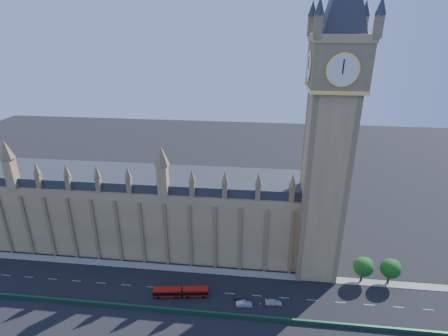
# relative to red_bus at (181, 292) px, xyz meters

# --- Properties ---
(ground) EXTENTS (400.00, 400.00, 0.00)m
(ground) POSITION_rel_red_bus_xyz_m (2.24, 2.68, -1.43)
(ground) COLOR black
(ground) RESTS_ON ground
(palace_westminster) EXTENTS (120.00, 20.00, 28.00)m
(palace_westminster) POSITION_rel_red_bus_xyz_m (-22.76, 24.68, 12.43)
(palace_westminster) COLOR #9D804C
(palace_westminster) RESTS_ON ground
(elizabeth_tower) EXTENTS (20.59, 20.59, 105.00)m
(elizabeth_tower) POSITION_rel_red_bus_xyz_m (40.24, 16.68, 53.13)
(elizabeth_tower) COLOR #9D804C
(elizabeth_tower) RESTS_ON ground
(bridge_parapet) EXTENTS (160.00, 0.60, 1.20)m
(bridge_parapet) POSITION_rel_red_bus_xyz_m (2.24, -6.32, -0.83)
(bridge_parapet) COLOR #1E4C2D
(bridge_parapet) RESTS_ON ground
(kerb_north) EXTENTS (160.00, 3.00, 0.16)m
(kerb_north) POSITION_rel_red_bus_xyz_m (2.24, 12.18, -1.35)
(kerb_north) COLOR gray
(kerb_north) RESTS_ON ground
(tree_east_near) EXTENTS (6.00, 6.00, 8.50)m
(tree_east_near) POSITION_rel_red_bus_xyz_m (54.46, 12.77, 4.21)
(tree_east_near) COLOR #382619
(tree_east_near) RESTS_ON ground
(tree_east_far) EXTENTS (6.00, 6.00, 8.50)m
(tree_east_far) POSITION_rel_red_bus_xyz_m (62.46, 12.77, 4.21)
(tree_east_far) COLOR #382619
(tree_east_far) RESTS_ON ground
(red_bus) EXTENTS (16.15, 4.44, 2.72)m
(red_bus) POSITION_rel_red_bus_xyz_m (0.00, 0.00, 0.00)
(red_bus) COLOR #AB140B
(red_bus) RESTS_ON ground
(car_grey) EXTENTS (3.96, 1.88, 1.31)m
(car_grey) POSITION_rel_red_bus_xyz_m (17.45, 0.45, -0.78)
(car_grey) COLOR #46484E
(car_grey) RESTS_ON ground
(car_silver) EXTENTS (4.79, 2.19, 1.52)m
(car_silver) POSITION_rel_red_bus_xyz_m (18.76, -1.88, -0.67)
(car_silver) COLOR #AAABB1
(car_silver) RESTS_ON ground
(car_white) EXTENTS (4.89, 2.19, 1.39)m
(car_white) POSITION_rel_red_bus_xyz_m (27.11, -0.24, -0.73)
(car_white) COLOR silver
(car_white) RESTS_ON ground
(cone_a) EXTENTS (0.46, 0.46, 0.64)m
(cone_a) POSITION_rel_red_bus_xyz_m (23.37, -0.79, -1.12)
(cone_a) COLOR black
(cone_a) RESTS_ON ground
(cone_b) EXTENTS (0.61, 0.61, 0.74)m
(cone_b) POSITION_rel_red_bus_xyz_m (25.84, 0.88, -1.07)
(cone_b) COLOR black
(cone_b) RESTS_ON ground
(cone_c) EXTENTS (0.54, 0.54, 0.77)m
(cone_c) POSITION_rel_red_bus_xyz_m (26.67, 0.57, -1.05)
(cone_c) COLOR black
(cone_c) RESTS_ON ground
(cone_d) EXTENTS (0.58, 0.58, 0.70)m
(cone_d) POSITION_rel_red_bus_xyz_m (24.87, 0.63, -1.08)
(cone_d) COLOR black
(cone_d) RESTS_ON ground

